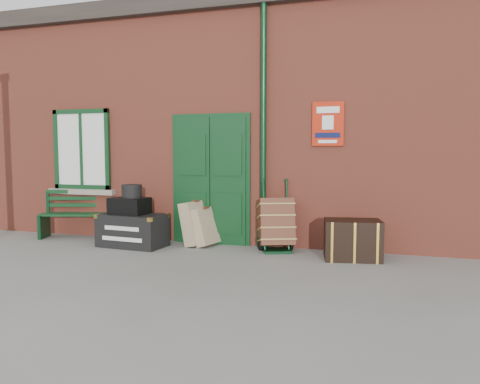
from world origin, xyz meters
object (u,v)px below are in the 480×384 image
at_px(dark_trunk, 353,240).
at_px(porter_trolley, 276,224).
at_px(houdini_trunk, 133,230).
at_px(bench, 83,213).

bearing_deg(dark_trunk, porter_trolley, 157.20).
bearing_deg(porter_trolley, dark_trunk, -34.65).
bearing_deg(houdini_trunk, bench, 164.64).
bearing_deg(houdini_trunk, porter_trolley, 14.01).
relative_size(porter_trolley, dark_trunk, 1.38).
distance_m(houdini_trunk, porter_trolley, 2.44).
bearing_deg(bench, porter_trolley, -17.81).
distance_m(porter_trolley, dark_trunk, 1.27).
xyz_separation_m(bench, dark_trunk, (4.97, -0.37, -0.16)).
height_order(houdini_trunk, dark_trunk, dark_trunk).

